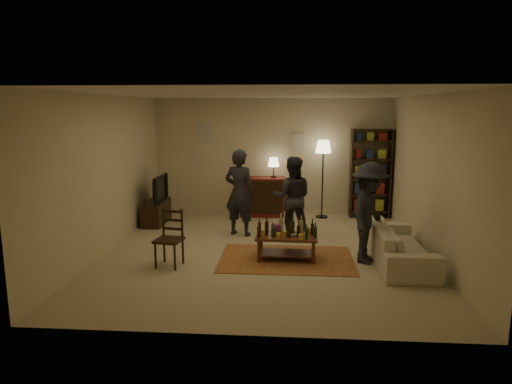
# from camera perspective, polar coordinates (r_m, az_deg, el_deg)

# --- Properties ---
(floor) EXTENTS (6.00, 6.00, 0.00)m
(floor) POSITION_cam_1_polar(r_m,az_deg,el_deg) (8.04, 1.08, -7.47)
(floor) COLOR #C6B793
(floor) RESTS_ON ground
(room_shell) EXTENTS (6.00, 6.00, 6.00)m
(room_shell) POSITION_cam_1_polar(r_m,az_deg,el_deg) (10.69, -1.49, 6.91)
(room_shell) COLOR beige
(room_shell) RESTS_ON ground
(rug) EXTENTS (2.20, 1.50, 0.01)m
(rug) POSITION_cam_1_polar(r_m,az_deg,el_deg) (7.66, 3.82, -8.34)
(rug) COLOR maroon
(rug) RESTS_ON ground
(coffee_table) EXTENTS (1.02, 0.58, 0.75)m
(coffee_table) POSITION_cam_1_polar(r_m,az_deg,el_deg) (7.56, 3.85, -5.64)
(coffee_table) COLOR brown
(coffee_table) RESTS_ON ground
(dining_chair) EXTENTS (0.46, 0.46, 0.92)m
(dining_chair) POSITION_cam_1_polar(r_m,az_deg,el_deg) (7.37, -10.67, -5.40)
(dining_chair) COLOR black
(dining_chair) RESTS_ON ground
(tv_stand) EXTENTS (0.40, 1.00, 1.06)m
(tv_stand) POSITION_cam_1_polar(r_m,az_deg,el_deg) (10.08, -12.35, -1.75)
(tv_stand) COLOR black
(tv_stand) RESTS_ON ground
(dresser) EXTENTS (1.00, 0.50, 1.36)m
(dresser) POSITION_cam_1_polar(r_m,az_deg,el_deg) (10.56, 0.87, -0.46)
(dresser) COLOR maroon
(dresser) RESTS_ON ground
(bookshelf) EXTENTS (0.90, 0.34, 2.02)m
(bookshelf) POSITION_cam_1_polar(r_m,az_deg,el_deg) (10.67, 14.09, 2.38)
(bookshelf) COLOR black
(bookshelf) RESTS_ON ground
(floor_lamp) EXTENTS (0.36, 0.36, 1.77)m
(floor_lamp) POSITION_cam_1_polar(r_m,az_deg,el_deg) (10.36, 8.41, 4.95)
(floor_lamp) COLOR black
(floor_lamp) RESTS_ON ground
(sofa) EXTENTS (0.81, 2.08, 0.61)m
(sofa) POSITION_cam_1_polar(r_m,az_deg,el_deg) (7.76, 17.45, -6.27)
(sofa) COLOR beige
(sofa) RESTS_ON ground
(person_left) EXTENTS (0.72, 0.58, 1.70)m
(person_left) POSITION_cam_1_polar(r_m,az_deg,el_deg) (8.89, -2.06, -0.06)
(person_left) COLOR #222128
(person_left) RESTS_ON ground
(person_right) EXTENTS (0.78, 0.61, 1.58)m
(person_right) POSITION_cam_1_polar(r_m,az_deg,el_deg) (8.74, 4.53, -0.70)
(person_right) COLOR #26252D
(person_right) RESTS_ON ground
(person_by_sofa) EXTENTS (0.99, 1.21, 1.63)m
(person_by_sofa) POSITION_cam_1_polar(r_m,az_deg,el_deg) (7.53, 13.96, -2.56)
(person_by_sofa) COLOR #24242B
(person_by_sofa) RESTS_ON ground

